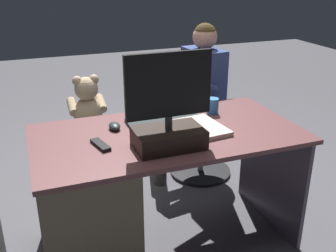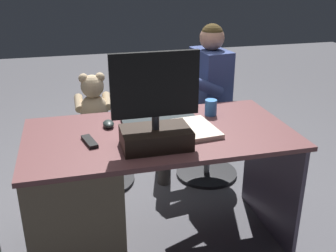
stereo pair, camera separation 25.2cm
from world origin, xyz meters
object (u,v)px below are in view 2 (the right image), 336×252
at_px(monitor, 155,120).
at_px(visitor_chair, 208,142).
at_px(person, 198,92).
at_px(cup, 211,107).
at_px(tv_remote, 90,142).
at_px(computer_mouse, 108,124).
at_px(teddy_bear, 93,101).
at_px(office_chair_teddy, 97,150).
at_px(keyboard, 159,120).
at_px(desk, 94,195).

bearing_deg(monitor, visitor_chair, -124.33).
bearing_deg(monitor, person, -120.17).
distance_m(cup, visitor_chair, 0.74).
bearing_deg(cup, visitor_chair, -109.57).
relative_size(monitor, person, 0.40).
xyz_separation_m(cup, tv_remote, (0.72, 0.23, -0.04)).
bearing_deg(person, visitor_chair, 172.95).
bearing_deg(computer_mouse, teddy_bear, -87.01).
relative_size(teddy_bear, visitor_chair, 0.77).
bearing_deg(visitor_chair, office_chair_teddy, -7.05).
relative_size(cup, visitor_chair, 0.19).
distance_m(computer_mouse, office_chair_teddy, 0.82).
relative_size(tv_remote, person, 0.13).
distance_m(keyboard, visitor_chair, 0.87).
bearing_deg(visitor_chair, teddy_bear, -7.93).
xyz_separation_m(desk, tv_remote, (0.00, 0.05, 0.34)).
distance_m(desk, keyboard, 0.55).
bearing_deg(teddy_bear, tv_remote, 84.76).
distance_m(desk, computer_mouse, 0.39).
relative_size(visitor_chair, person, 0.41).
distance_m(keyboard, computer_mouse, 0.29).
xyz_separation_m(keyboard, computer_mouse, (0.29, 0.01, 0.01)).
height_order(desk, person, person).
bearing_deg(person, cup, 78.97).
bearing_deg(teddy_bear, keyboard, 115.78).
xyz_separation_m(monitor, visitor_chair, (-0.60, -0.87, -0.57)).
distance_m(office_chair_teddy, person, 0.86).
bearing_deg(office_chair_teddy, computer_mouse, 93.05).
bearing_deg(keyboard, monitor, 74.18).
height_order(monitor, cup, monitor).
height_order(desk, tv_remote, tv_remote).
bearing_deg(monitor, cup, -139.83).
xyz_separation_m(cup, teddy_bear, (0.64, -0.64, -0.12)).
distance_m(keyboard, office_chair_teddy, 0.86).
height_order(keyboard, teddy_bear, teddy_bear).
height_order(monitor, keyboard, monitor).
xyz_separation_m(desk, person, (-0.82, -0.71, 0.30)).
xyz_separation_m(monitor, tv_remote, (0.31, -0.12, -0.13)).
distance_m(cup, person, 0.55).
bearing_deg(monitor, teddy_bear, -76.80).
bearing_deg(person, monitor, 59.83).
bearing_deg(desk, teddy_bear, -95.54).
relative_size(computer_mouse, teddy_bear, 0.26).
bearing_deg(computer_mouse, office_chair_teddy, -86.95).
distance_m(keyboard, person, 0.70).
bearing_deg(computer_mouse, desk, 49.98).
distance_m(computer_mouse, cup, 0.61).
bearing_deg(keyboard, cup, -175.63).
bearing_deg(tv_remote, keyboard, -166.99).
height_order(desk, office_chair_teddy, desk).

